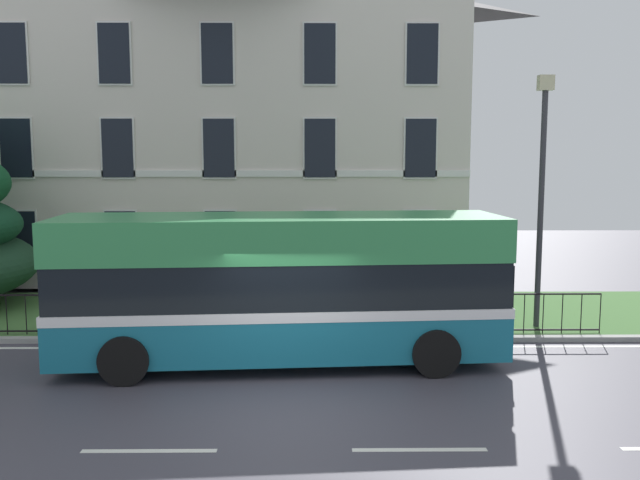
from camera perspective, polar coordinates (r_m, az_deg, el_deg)
ground_plane at (r=13.12m, az=-2.47°, el=-12.26°), size 60.00×56.00×0.18m
georgian_townhouse at (r=25.98m, az=-7.18°, el=10.60°), size 16.03×8.96×11.60m
iron_verge_railing at (r=16.47m, az=-10.88°, el=-6.05°), size 19.58×0.04×0.97m
single_decker_bus at (r=14.15m, az=-3.26°, el=-3.91°), size 9.29×3.07×3.10m
street_lamp_post at (r=17.37m, az=18.10°, el=4.52°), size 0.36×0.24×6.11m
litter_bin at (r=16.97m, az=8.89°, el=-5.26°), size 0.54×0.54×1.21m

